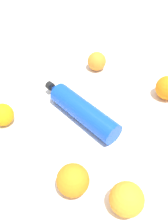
{
  "coord_description": "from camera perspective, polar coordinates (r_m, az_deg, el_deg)",
  "views": [
    {
      "loc": [
        -0.54,
        -0.13,
        0.57
      ],
      "look_at": [
        -0.02,
        -0.03,
        0.03
      ],
      "focal_mm": 38.59,
      "sensor_mm": 36.0,
      "label": 1
    }
  ],
  "objects": [
    {
      "name": "ground_plane",
      "position": [
        0.8,
        -1.67,
        -0.42
      ],
      "size": [
        2.4,
        2.4,
        0.0
      ],
      "primitive_type": "plane",
      "color": "silver"
    },
    {
      "name": "water_bottle",
      "position": [
        0.77,
        -1.05,
        0.81
      ],
      "size": [
        0.23,
        0.28,
        0.07
      ],
      "rotation": [
        0.0,
        0.0,
        0.94
      ],
      "color": "blue",
      "rests_on": "ground_plane"
    },
    {
      "name": "orange_0",
      "position": [
        0.97,
        3.03,
        11.92
      ],
      "size": [
        0.07,
        0.07,
        0.07
      ],
      "primitive_type": "sphere",
      "color": "orange",
      "rests_on": "ground_plane"
    },
    {
      "name": "orange_1",
      "position": [
        0.88,
        19.22,
        5.45
      ],
      "size": [
        0.08,
        0.08,
        0.08
      ],
      "primitive_type": "sphere",
      "color": "orange",
      "rests_on": "ground_plane"
    },
    {
      "name": "orange_2",
      "position": [
        0.59,
        10.07,
        -19.66
      ],
      "size": [
        0.08,
        0.08,
        0.08
      ],
      "primitive_type": "sphere",
      "color": "orange",
      "rests_on": "ground_plane"
    },
    {
      "name": "orange_3",
      "position": [
        0.79,
        -18.77,
        -0.59
      ],
      "size": [
        0.07,
        0.07,
        0.07
      ],
      "primitive_type": "sphere",
      "color": "orange",
      "rests_on": "ground_plane"
    },
    {
      "name": "orange_4",
      "position": [
        0.61,
        -2.64,
        -15.81
      ],
      "size": [
        0.08,
        0.08,
        0.08
      ],
      "primitive_type": "sphere",
      "color": "orange",
      "rests_on": "ground_plane"
    }
  ]
}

